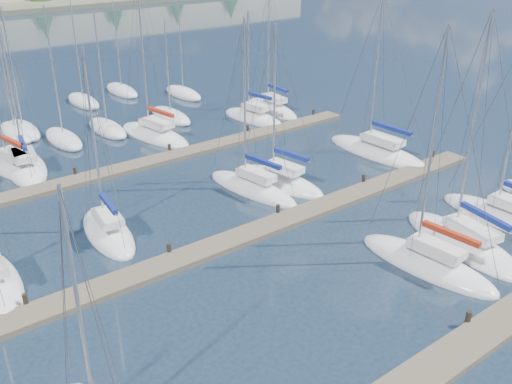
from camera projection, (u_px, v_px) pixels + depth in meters
ground at (13, 89)px, 65.62m from camera, size 400.00×400.00×0.00m
dock_near at (429, 371)px, 23.92m from camera, size 44.00×1.93×1.10m
dock_mid at (235, 239)px, 33.97m from camera, size 44.00×1.93×1.10m
dock_far at (130, 167)px, 44.03m from camera, size 44.00×1.93×1.10m
sailboat_l at (280, 181)px, 41.56m from camera, size 3.78×8.16×12.03m
sailboat_o at (26, 168)px, 43.84m from camera, size 4.17×8.25×14.71m
sailboat_f at (507, 219)px, 36.18m from camera, size 2.63×9.22×13.11m
sailboat_k at (252, 188)px, 40.40m from camera, size 3.40×8.46×12.62m
sailboat_p at (155, 135)px, 50.70m from camera, size 4.26×9.17×14.81m
sailboat_r at (272, 108)px, 57.87m from camera, size 3.03×8.29×13.37m
sailboat_e at (464, 243)px, 33.44m from camera, size 4.47×9.38×14.19m
sailboat_n at (12, 167)px, 43.86m from camera, size 3.76×8.15×14.20m
sailboat_d at (427, 264)px, 31.44m from camera, size 3.36×8.63×13.77m
sailboat_m at (377, 152)px, 46.93m from camera, size 3.41×9.89×13.41m
sailboat_j at (108, 232)px, 34.64m from camera, size 3.30×7.24×12.00m
sailboat_q at (253, 118)px, 55.16m from camera, size 3.60×7.60×10.84m
distant_boats at (18, 130)px, 51.45m from camera, size 36.93×20.75×13.30m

